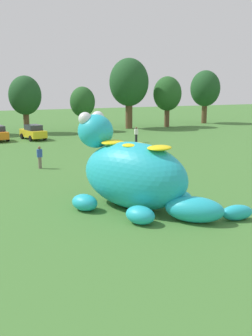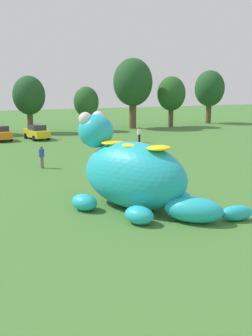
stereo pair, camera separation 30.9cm
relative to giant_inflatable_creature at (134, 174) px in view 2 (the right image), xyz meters
name	(u,v)px [view 2 (the right image)]	position (x,y,z in m)	size (l,w,h in m)	color
ground_plane	(144,203)	(0.81, 0.46, -1.78)	(160.00, 160.00, 0.00)	#427533
giant_inflatable_creature	(134,174)	(0.00, 0.00, 0.00)	(7.83, 8.14, 4.87)	#23B2C6
car_orange	(0,133)	(-3.98, 28.39, -0.92)	(2.46, 4.33, 1.72)	orange
car_yellow	(37,132)	(0.03, 27.76, -0.92)	(2.57, 4.37, 1.72)	yellow
tree_centre	(29,96)	(0.40, 34.13, 3.03)	(4.15, 4.15, 7.36)	brown
tree_centre_right	(86,102)	(7.80, 33.29, 2.12)	(3.36, 3.36, 5.97)	brown
tree_mid_right	(133,83)	(14.88, 33.82, 4.67)	(5.56, 5.56, 9.86)	brown
tree_right	(171,94)	(20.96, 33.52, 3.06)	(4.17, 4.17, 7.40)	brown
tree_far_right	(210,89)	(29.26, 35.86, 3.73)	(4.75, 4.75, 8.43)	brown
spectator_near_inflatable	(42,157)	(-2.51, 11.64, -0.93)	(0.38, 0.26, 1.71)	#726656
spectator_mid_field	(113,172)	(0.70, 4.89, -0.93)	(0.38, 0.26, 1.71)	black
spectator_by_cars	(139,135)	(9.99, 20.97, -0.93)	(0.38, 0.26, 1.71)	black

